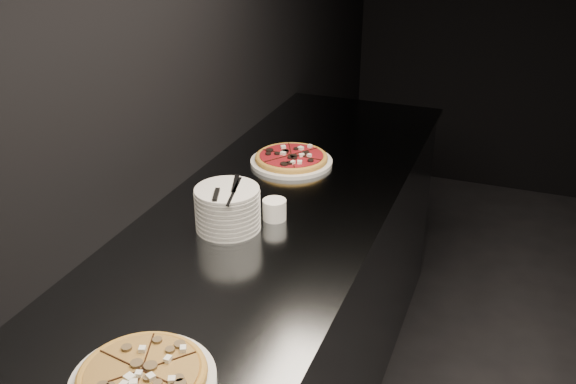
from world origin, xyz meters
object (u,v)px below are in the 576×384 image
(pizza_tomato, at_px, (291,159))
(plate_stack, at_px, (228,208))
(counter, at_px, (274,319))
(ramekin, at_px, (274,209))
(pizza_mushroom, at_px, (143,377))
(cutlery, at_px, (227,190))

(pizza_tomato, bearing_deg, plate_stack, -90.43)
(counter, height_order, ramekin, ramekin)
(pizza_mushroom, relative_size, ramekin, 4.28)
(counter, height_order, cutlery, cutlery)
(counter, relative_size, pizza_mushroom, 7.58)
(pizza_mushroom, bearing_deg, cutlery, 100.32)
(pizza_mushroom, height_order, pizza_tomato, same)
(pizza_tomato, distance_m, ramekin, 0.45)
(ramekin, bearing_deg, cutlery, -130.89)
(counter, distance_m, ramekin, 0.50)
(pizza_tomato, bearing_deg, counter, -79.00)
(pizza_mushroom, distance_m, pizza_tomato, 1.23)
(counter, bearing_deg, cutlery, -107.74)
(pizza_mushroom, bearing_deg, pizza_tomato, 95.87)
(ramekin, bearing_deg, plate_stack, -136.86)
(pizza_mushroom, height_order, ramekin, ramekin)
(counter, relative_size, ramekin, 32.42)
(counter, relative_size, pizza_tomato, 7.83)
(plate_stack, bearing_deg, cutlery, -62.38)
(cutlery, bearing_deg, counter, 52.45)
(cutlery, height_order, ramekin, cutlery)
(pizza_tomato, distance_m, cutlery, 0.57)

